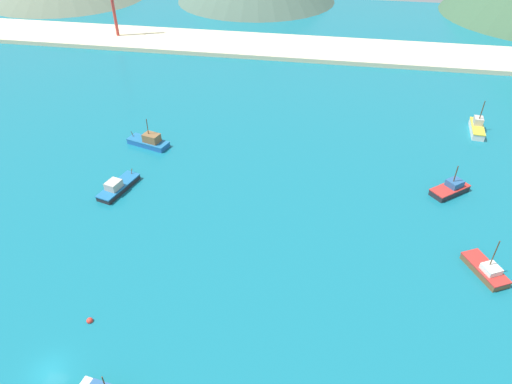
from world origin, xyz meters
TOP-DOWN VIEW (x-y plane):
  - ground at (0.00, 30.00)m, footprint 260.00×280.00m
  - fishing_boat_0 at (-6.38, 33.36)m, footprint 4.84×9.01m
  - fishing_boat_3 at (57.86, 65.47)m, footprint 3.09×8.00m
  - fishing_boat_5 at (49.16, 42.55)m, footprint 7.12×6.62m
  - fishing_boat_6 at (50.92, 24.00)m, footprint 5.67×7.38m
  - fishing_boat_7 at (-6.44, 48.55)m, footprint 8.85×5.13m
  - buoy_0 at (1.42, 7.04)m, footprint 0.79×0.79m
  - beach_strip at (0.00, 108.12)m, footprint 247.00×20.11m

SIDE VIEW (x-z plane):
  - ground at x=0.00m, z-range -0.50..0.00m
  - buoy_0 at x=1.42m, z-range -0.26..0.53m
  - beach_strip at x=0.00m, z-range 0.00..1.20m
  - fishing_boat_6 at x=50.92m, z-range -2.36..3.79m
  - fishing_boat_0 at x=-6.38m, z-range -0.39..1.93m
  - fishing_boat_5 at x=49.16m, z-range -1.82..3.46m
  - fishing_boat_7 at x=-6.44m, z-range -1.96..3.84m
  - fishing_boat_3 at x=57.86m, z-range -2.35..4.38m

